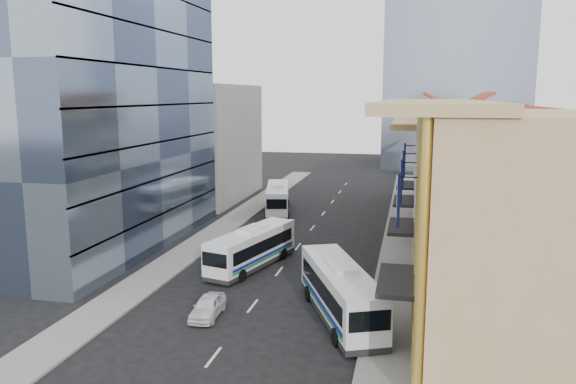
% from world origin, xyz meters
% --- Properties ---
extents(ground, '(200.00, 200.00, 0.00)m').
position_xyz_m(ground, '(0.00, 0.00, 0.00)').
color(ground, black).
rests_on(ground, ground).
extents(sidewalk_right, '(3.00, 90.00, 0.15)m').
position_xyz_m(sidewalk_right, '(8.50, 22.00, 0.07)').
color(sidewalk_right, slate).
rests_on(sidewalk_right, ground).
extents(sidewalk_left, '(3.00, 90.00, 0.15)m').
position_xyz_m(sidewalk_left, '(-8.50, 22.00, 0.07)').
color(sidewalk_left, slate).
rests_on(sidewalk_left, ground).
extents(shophouse_tan, '(8.00, 14.00, 12.00)m').
position_xyz_m(shophouse_tan, '(14.00, 5.00, 6.00)').
color(shophouse_tan, tan).
rests_on(shophouse_tan, ground).
extents(shophouse_red, '(8.00, 10.00, 12.00)m').
position_xyz_m(shophouse_red, '(14.00, 17.00, 6.00)').
color(shophouse_red, '#A62312').
rests_on(shophouse_red, ground).
extents(shophouse_cream_near, '(8.00, 9.00, 10.00)m').
position_xyz_m(shophouse_cream_near, '(14.00, 26.50, 5.00)').
color(shophouse_cream_near, beige).
rests_on(shophouse_cream_near, ground).
extents(shophouse_cream_mid, '(8.00, 9.00, 10.00)m').
position_xyz_m(shophouse_cream_mid, '(14.00, 35.50, 5.00)').
color(shophouse_cream_mid, beige).
rests_on(shophouse_cream_mid, ground).
extents(shophouse_cream_far, '(8.00, 12.00, 11.00)m').
position_xyz_m(shophouse_cream_far, '(14.00, 46.00, 5.50)').
color(shophouse_cream_far, beige).
rests_on(shophouse_cream_far, ground).
extents(office_tower, '(12.00, 26.00, 30.00)m').
position_xyz_m(office_tower, '(-17.00, 19.00, 15.00)').
color(office_tower, '#404D65').
rests_on(office_tower, ground).
extents(office_block_far, '(10.00, 18.00, 14.00)m').
position_xyz_m(office_block_far, '(-16.00, 42.00, 7.00)').
color(office_block_far, gray).
rests_on(office_block_far, ground).
extents(bus_left_near, '(4.76, 10.02, 3.13)m').
position_xyz_m(bus_left_near, '(-2.22, 15.58, 1.57)').
color(bus_left_near, silver).
rests_on(bus_left_near, ground).
extents(bus_left_far, '(4.50, 10.45, 3.26)m').
position_xyz_m(bus_left_far, '(-5.03, 35.40, 1.63)').
color(bus_left_far, silver).
rests_on(bus_left_far, ground).
extents(bus_right, '(6.38, 10.66, 3.38)m').
position_xyz_m(bus_right, '(5.50, 7.21, 1.69)').
color(bus_right, silver).
rests_on(bus_right, ground).
extents(sedan_left, '(1.65, 3.74, 1.25)m').
position_xyz_m(sedan_left, '(-2.09, 5.80, 0.62)').
color(sedan_left, silver).
rests_on(sedan_left, ground).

